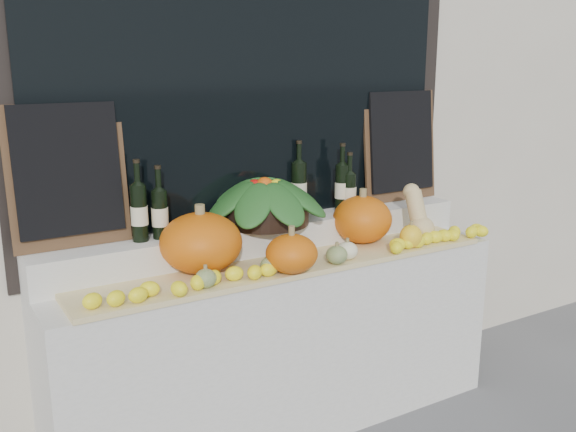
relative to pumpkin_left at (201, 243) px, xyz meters
The scene contains 17 objects.
display_sill 0.73m from the pumpkin_left, ahead, with size 2.30×0.55×0.88m, color silver.
rear_tier 0.46m from the pumpkin_left, 22.20° to the left, with size 2.30×0.25×0.16m, color silver.
straw_bedding 0.46m from the pumpkin_left, 13.77° to the right, with size 2.10×0.32×0.03m, color tan.
pumpkin_left is the anchor object (origin of this frame).
pumpkin_right 0.91m from the pumpkin_left, ahead, with size 0.31×0.31×0.24m, color #DA630B.
pumpkin_center 0.41m from the pumpkin_left, 32.75° to the right, with size 0.24×0.24×0.18m, color #DA630B.
butternut_squash 1.20m from the pumpkin_left, ahead, with size 0.14×0.20×0.29m.
decorative_gourds 0.56m from the pumpkin_left, 22.31° to the right, with size 1.23×0.14×0.16m.
lemon_heap 0.48m from the pumpkin_left, 26.85° to the right, with size 2.20×0.16×0.06m, color #FFF51A, non-canonical shape.
produce_bowl 0.46m from the pumpkin_left, 20.79° to the left, with size 0.67×0.67×0.24m.
wine_bottle_far_left 0.31m from the pumpkin_left, 143.10° to the left, with size 0.08×0.08×0.37m.
wine_bottle_near_left 0.24m from the pumpkin_left, 127.66° to the left, with size 0.08×0.08×0.34m.
wine_bottle_tall 0.71m from the pumpkin_left, 19.52° to the left, with size 0.08×0.08×0.39m.
wine_bottle_near_right 0.91m from the pumpkin_left, 10.51° to the left, with size 0.08×0.08×0.37m.
wine_bottle_far_right 0.93m from the pumpkin_left, ahead, with size 0.08×0.08×0.32m.
chalkboard_left 0.64m from the pumpkin_left, 154.80° to the left, with size 0.50×0.09×0.62m.
chalkboard_right 1.40m from the pumpkin_left, ahead, with size 0.50×0.09×0.62m.
Camera 1 is at (-1.50, -1.05, 1.85)m, focal length 40.00 mm.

